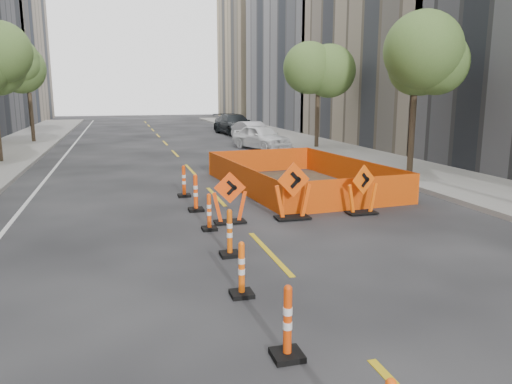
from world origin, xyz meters
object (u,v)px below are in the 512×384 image
object	(u,v)px
channelizer_3	(242,269)
channelizer_6	(196,193)
channelizer_2	(288,322)
chevron_sign_left	(230,198)
parked_car_far	(235,124)
channelizer_7	(184,181)
chevron_sign_right	(363,189)
parked_car_mid	(253,132)
channelizer_5	(209,212)
parked_car_near	(261,137)
channelizer_4	(230,233)
chevron_sign_center	(293,191)

from	to	relation	value
channelizer_3	channelizer_6	size ratio (longest dim) A/B	0.89
channelizer_2	channelizer_6	size ratio (longest dim) A/B	0.94
channelizer_2	chevron_sign_left	size ratio (longest dim) A/B	0.73
channelizer_3	parked_car_far	size ratio (longest dim) A/B	0.17
channelizer_7	chevron_sign_right	world-z (taller)	chevron_sign_right
parked_car_mid	chevron_sign_left	bearing A→B (deg)	-118.48
channelizer_2	channelizer_5	bearing A→B (deg)	89.03
channelizer_2	parked_car_near	bearing A→B (deg)	74.89
channelizer_2	parked_car_mid	distance (m)	28.58
chevron_sign_right	parked_car_far	xyz separation A→B (m)	(2.57, 27.03, 0.11)
channelizer_2	channelizer_4	distance (m)	4.17
channelizer_4	channelizer_6	xyz separation A→B (m)	(-0.08, 4.16, 0.03)
channelizer_4	channelizer_5	bearing A→B (deg)	91.62
channelizer_7	chevron_sign_center	xyz separation A→B (m)	(2.42, -3.70, 0.25)
parked_car_far	channelizer_7	bearing A→B (deg)	-113.97
channelizer_2	channelizer_7	bearing A→B (deg)	89.88
chevron_sign_right	parked_car_far	distance (m)	27.15
chevron_sign_center	parked_car_far	world-z (taller)	parked_car_far
channelizer_5	chevron_sign_center	bearing A→B (deg)	11.25
channelizer_2	chevron_sign_center	bearing A→B (deg)	69.99
channelizer_3	parked_car_near	size ratio (longest dim) A/B	0.22
channelizer_6	channelizer_7	distance (m)	2.08
channelizer_4	channelizer_6	bearing A→B (deg)	91.04
channelizer_5	parked_car_mid	xyz separation A→B (m)	(6.85, 21.48, 0.21)
chevron_sign_center	channelizer_3	bearing A→B (deg)	-124.91
chevron_sign_center	chevron_sign_left	bearing A→B (deg)	172.55
channelizer_2	chevron_sign_right	world-z (taller)	chevron_sign_right
channelizer_5	chevron_sign_center	xyz separation A→B (m)	(2.34, 0.47, 0.31)
channelizer_4	channelizer_5	size ratio (longest dim) A/B	1.09
channelizer_6	parked_car_near	distance (m)	15.85
channelizer_7	chevron_sign_center	distance (m)	4.43
channelizer_3	channelizer_2	bearing A→B (deg)	-87.51
chevron_sign_left	chevron_sign_center	distance (m)	1.71
channelizer_5	parked_car_mid	size ratio (longest dim) A/B	0.23
channelizer_4	chevron_sign_left	size ratio (longest dim) A/B	0.74
channelizer_4	chevron_sign_center	bearing A→B (deg)	48.17
channelizer_3	parked_car_near	world-z (taller)	parked_car_near
channelizer_2	parked_car_near	world-z (taller)	parked_car_near
channelizer_3	chevron_sign_left	xyz separation A→B (m)	(0.83, 4.67, 0.20)
channelizer_4	parked_car_near	distance (m)	19.74
channelizer_3	channelizer_7	xyz separation A→B (m)	(0.11, 8.33, 0.04)
channelizer_5	channelizer_6	xyz separation A→B (m)	(-0.02, 2.08, 0.07)
channelizer_5	channelizer_6	distance (m)	2.08
parked_car_mid	channelizer_6	bearing A→B (deg)	-121.46
channelizer_4	channelizer_7	xyz separation A→B (m)	(-0.14, 6.25, 0.01)
channelizer_6	channelizer_7	size ratio (longest dim) A/B	1.03
channelizer_2	channelizer_4	size ratio (longest dim) A/B	0.99
chevron_sign_right	parked_car_near	distance (m)	16.30
parked_car_near	chevron_sign_left	bearing A→B (deg)	-128.52
parked_car_far	channelizer_6	bearing A→B (deg)	-112.52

